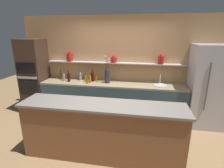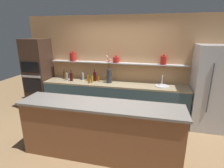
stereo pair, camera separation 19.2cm
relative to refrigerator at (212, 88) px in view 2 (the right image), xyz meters
name	(u,v)px [view 2 (the right image)]	position (x,y,z in m)	size (l,w,h in m)	color
ground_plane	(106,143)	(-2.18, -1.20, -0.96)	(12.00, 12.00, 0.00)	olive
back_wall_unit	(121,66)	(-2.18, 0.40, 0.34)	(5.20, 0.28, 2.60)	tan
back_counter_unit	(114,100)	(-2.29, 0.04, -0.50)	(3.69, 0.62, 0.92)	#334C56
island_counter	(100,130)	(-2.18, -1.56, -0.45)	(2.83, 0.61, 1.02)	brown
refrigerator	(212,88)	(0.00, 0.00, 0.00)	(0.85, 0.73, 1.93)	#B7B7BC
oven_tower	(39,75)	(-4.47, 0.04, 0.04)	(0.62, 0.64, 2.01)	#3D281E
flower_vase	(109,75)	(-2.41, 0.06, 0.16)	(0.16, 0.15, 0.71)	#2D2D33
sink_fixture	(162,85)	(-1.09, 0.05, -0.02)	(0.33, 0.33, 0.25)	#B7B7BC
bottle_wine_0	(71,77)	(-3.44, 0.00, 0.07)	(0.08, 0.08, 0.31)	#380C0C
bottle_sauce_1	(98,78)	(-2.74, 0.16, 0.02)	(0.06, 0.06, 0.17)	#9E4C0A
bottle_spirit_2	(83,76)	(-3.18, 0.17, 0.06)	(0.07, 0.07, 0.25)	gray
bottle_oil_3	(92,79)	(-2.86, -0.02, 0.05)	(0.06, 0.06, 0.23)	olive
bottle_wine_4	(95,76)	(-2.83, 0.13, 0.08)	(0.09, 0.09, 0.33)	#380C0C
bottle_oil_5	(88,78)	(-3.01, 0.08, 0.04)	(0.06, 0.06, 0.21)	olive
bottle_spirit_6	(67,77)	(-3.60, 0.03, 0.06)	(0.06, 0.06, 0.25)	gray
bottle_sauce_7	(89,80)	(-2.90, -0.10, 0.03)	(0.05, 0.05, 0.18)	#9E4C0A
bottle_spirit_8	(64,75)	(-3.74, 0.16, 0.07)	(0.07, 0.07, 0.27)	#4C2D0C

